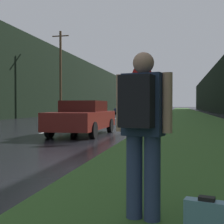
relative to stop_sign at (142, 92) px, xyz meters
The scene contains 14 objects.
grass_verge 28.00m from the stop_sign, 85.04° to the left, with size 6.00×240.00×0.02m, color #386028.
lane_stripe_c 5.73m from the stop_sign, 150.19° to the left, with size 0.12×3.00×0.01m, color silver.
lane_stripe_d 10.94m from the stop_sign, 115.97° to the left, with size 0.12×3.00×0.01m, color silver.
lane_stripe_e 17.45m from the stop_sign, 105.80° to the left, with size 0.12×3.00×0.01m, color silver.
lane_stripe_f 24.24m from the stop_sign, 101.28° to the left, with size 0.12×3.00×0.01m, color silver.
treeline_far_side 40.75m from the stop_sign, 111.46° to the left, with size 2.00×140.00×8.70m, color black.
utility_pole_far 21.88m from the stop_sign, 119.60° to the left, with size 1.80×0.24×8.97m.
stop_sign is the anchor object (origin of this frame).
hitchhiker_with_backpack 8.50m from the stop_sign, 83.24° to the right, with size 0.62×0.50×1.82m.
suitcase 8.77m from the stop_sign, 78.90° to the right, with size 0.46×0.24×0.33m.
car_passing_near 3.03m from the stop_sign, 158.66° to the left, with size 1.96×4.69×1.46m.
car_passing_far 28.14m from the stop_sign, 95.42° to the left, with size 2.01×4.00×1.39m.
car_oncoming 34.31m from the stop_sign, 101.44° to the left, with size 1.94×4.11×1.31m.
delivery_truck 61.71m from the stop_sign, 96.33° to the left, with size 2.61×7.77×3.62m.
Camera 1 is at (6.12, 0.43, 1.25)m, focal length 50.00 mm.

